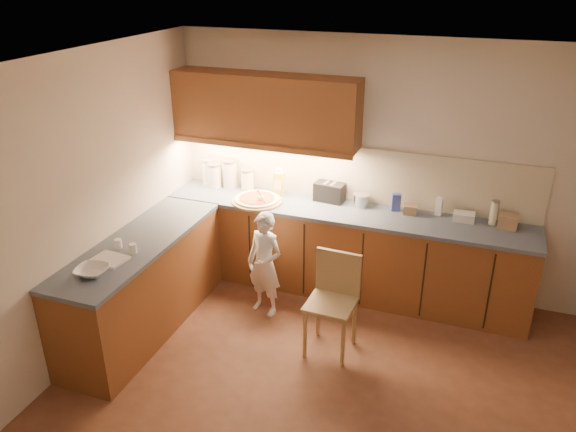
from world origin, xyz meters
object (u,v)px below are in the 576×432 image
Objects in this scene: child at (265,264)px; toaster at (330,192)px; wooden_chair at (334,295)px; pizza_on_board at (257,200)px; oil_jug at (279,183)px.

child is 1.06m from toaster.
wooden_chair is at bearing -5.22° from child.
child is at bearing -107.96° from toaster.
pizza_on_board is at bearing 143.91° from wooden_chair.
toaster is at bearing 3.83° from oil_jug.
pizza_on_board is 0.76m from toaster.
toaster is (0.55, 0.04, -0.04)m from oil_jug.
oil_jug is (-0.94, 1.12, 0.53)m from wooden_chair.
child is at bearing 161.24° from wooden_chair.
oil_jug is at bearing 59.58° from pizza_on_board.
oil_jug reaches higher than child.
oil_jug is 0.55m from toaster.
pizza_on_board is at bearing -150.81° from toaster.
toaster is at bearing 22.60° from pizza_on_board.
toaster is at bearing 110.99° from wooden_chair.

